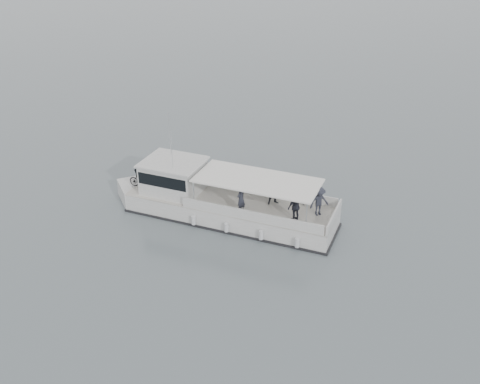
{
  "coord_description": "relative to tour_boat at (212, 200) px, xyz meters",
  "views": [
    {
      "loc": [
        5.0,
        -24.01,
        14.77
      ],
      "look_at": [
        5.25,
        0.79,
        1.6
      ],
      "focal_mm": 40.0,
      "sensor_mm": 36.0,
      "label": 1
    }
  ],
  "objects": [
    {
      "name": "tour_boat",
      "position": [
        0.0,
        0.0,
        0.0
      ],
      "size": [
        12.43,
        7.26,
        5.37
      ],
      "rotation": [
        0.0,
        0.0,
        -0.4
      ],
      "color": "silver",
      "rests_on": "ground"
    },
    {
      "name": "ground",
      "position": [
        -3.72,
        -1.22,
        -0.88
      ],
      "size": [
        1400.0,
        1400.0,
        0.0
      ],
      "primitive_type": "plane",
      "color": "#535D62",
      "rests_on": "ground"
    }
  ]
}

